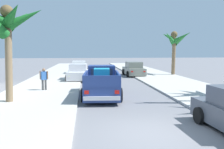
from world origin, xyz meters
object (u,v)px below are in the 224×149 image
at_px(pickup_truck, 102,83).
at_px(car_left_near, 79,68).
at_px(car_right_near, 134,69).
at_px(car_left_mid, 78,73).
at_px(palm_tree_right_fore, 175,41).
at_px(pedestrian, 44,78).
at_px(palm_tree_right_mid, 7,23).

xyz_separation_m(pickup_truck, car_left_near, (-1.72, 14.11, -0.09)).
xyz_separation_m(car_right_near, car_left_mid, (-5.94, -3.28, 0.00)).
distance_m(palm_tree_right_fore, pedestrian, 15.91).
distance_m(car_left_mid, palm_tree_right_fore, 11.45).
relative_size(palm_tree_right_fore, pedestrian, 3.07).
height_order(car_left_near, car_left_mid, same).
relative_size(car_left_near, palm_tree_right_mid, 0.83).
distance_m(car_right_near, palm_tree_right_fore, 5.59).
height_order(car_left_mid, palm_tree_right_mid, palm_tree_right_mid).
xyz_separation_m(car_right_near, palm_tree_right_fore, (4.62, -0.16, 3.13)).
bearing_deg(pedestrian, car_left_near, 80.34).
distance_m(pickup_truck, car_right_near, 12.23).
relative_size(pickup_truck, car_left_mid, 1.23).
distance_m(car_left_mid, pedestrian, 6.41).
height_order(pickup_truck, pedestrian, pickup_truck).
bearing_deg(palm_tree_right_fore, car_left_near, 165.13).
height_order(car_right_near, palm_tree_right_mid, palm_tree_right_mid).
bearing_deg(car_left_near, car_right_near, -23.90).
bearing_deg(palm_tree_right_mid, car_right_near, 54.05).
relative_size(pickup_truck, palm_tree_right_fore, 1.09).
bearing_deg(palm_tree_right_mid, car_left_near, 78.10).
bearing_deg(car_left_near, palm_tree_right_fore, -14.87).
bearing_deg(palm_tree_right_fore, car_left_mid, -163.55).
bearing_deg(car_left_near, pedestrian, -99.66).
bearing_deg(pedestrian, pickup_truck, -29.43).
distance_m(car_left_mid, palm_tree_right_mid, 10.65).
distance_m(pickup_truck, palm_tree_right_mid, 6.17).
bearing_deg(pedestrian, car_left_mid, 70.74).
height_order(car_left_mid, pedestrian, pedestrian).
height_order(car_right_near, palm_tree_right_fore, palm_tree_right_fore).
bearing_deg(car_left_mid, pedestrian, -109.26).
xyz_separation_m(palm_tree_right_mid, pedestrian, (1.21, 3.45, -3.30)).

